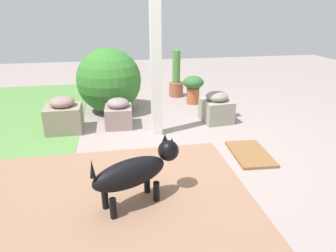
{
  "coord_description": "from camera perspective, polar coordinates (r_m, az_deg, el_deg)",
  "views": [
    {
      "loc": [
        -2.99,
        0.53,
        1.47
      ],
      "look_at": [
        -0.06,
        -0.0,
        0.28
      ],
      "focal_mm": 31.92,
      "sensor_mm": 36.0,
      "label": 1
    }
  ],
  "objects": [
    {
      "name": "ground_plane",
      "position": [
        3.37,
        -0.22,
        -4.01
      ],
      "size": [
        12.0,
        12.0,
        0.0
      ],
      "primitive_type": "plane",
      "color": "gray"
    },
    {
      "name": "brick_path",
      "position": [
        2.53,
        -12.1,
        -13.94
      ],
      "size": [
        1.8,
        2.4,
        0.02
      ],
      "primitive_type": "cube",
      "color": "#926A51",
      "rests_on": "ground"
    },
    {
      "name": "porch_pillar",
      "position": [
        3.42,
        -2.44,
        17.97
      ],
      "size": [
        0.12,
        0.12,
        2.48
      ],
      "primitive_type": "cube",
      "color": "white",
      "rests_on": "ground"
    },
    {
      "name": "stone_planter_nearest",
      "position": [
        4.11,
        9.22,
        3.46
      ],
      "size": [
        0.44,
        0.41,
        0.42
      ],
      "color": "gray",
      "rests_on": "ground"
    },
    {
      "name": "stone_planter_mid",
      "position": [
        3.94,
        -9.42,
        2.38
      ],
      "size": [
        0.39,
        0.36,
        0.38
      ],
      "color": "gray",
      "rests_on": "ground"
    },
    {
      "name": "stone_planter_far",
      "position": [
        3.95,
        -19.27,
        1.89
      ],
      "size": [
        0.39,
        0.43,
        0.45
      ],
      "color": "gray",
      "rests_on": "ground"
    },
    {
      "name": "round_shrub",
      "position": [
        4.49,
        -11.18,
        8.54
      ],
      "size": [
        0.94,
        0.94,
        0.94
      ],
      "primitive_type": "sphere",
      "color": "#35762C",
      "rests_on": "ground"
    },
    {
      "name": "terracotta_pot_tall",
      "position": [
        5.23,
        1.57,
        8.72
      ],
      "size": [
        0.24,
        0.24,
        0.79
      ],
      "color": "#9E563D",
      "rests_on": "ground"
    },
    {
      "name": "terracotta_pot_broad",
      "position": [
        4.83,
        4.83,
        7.47
      ],
      "size": [
        0.33,
        0.33,
        0.45
      ],
      "color": "#AB5C35",
      "rests_on": "ground"
    },
    {
      "name": "dog",
      "position": [
        2.32,
        -6.08,
        -8.49
      ],
      "size": [
        0.46,
        0.73,
        0.52
      ],
      "color": "black",
      "rests_on": "ground"
    },
    {
      "name": "doormat",
      "position": [
        3.3,
        15.42,
        -5.12
      ],
      "size": [
        0.64,
        0.41,
        0.03
      ],
      "primitive_type": "cube",
      "rotation": [
        0.0,
        0.0,
        -0.06
      ],
      "color": "brown",
      "rests_on": "ground"
    }
  ]
}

